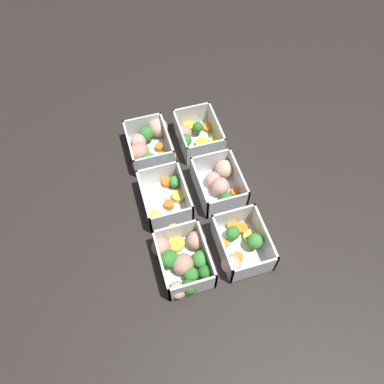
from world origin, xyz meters
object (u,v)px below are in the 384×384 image
object	(u,v)px
container_far_right	(241,246)
container_far_center	(220,183)
container_near_center	(166,199)
container_far_left	(195,135)
container_near_left	(148,144)
container_near_right	(184,261)

from	to	relation	value
container_far_right	container_far_center	bearing A→B (deg)	176.42
container_near_center	container_far_center	bearing A→B (deg)	91.93
container_far_left	container_near_left	bearing A→B (deg)	-91.21
container_near_right	container_far_center	size ratio (longest dim) A/B	1.11
container_far_center	container_far_right	bearing A→B (deg)	-3.58
container_far_left	container_far_center	bearing A→B (deg)	4.72
container_near_center	container_near_left	bearing A→B (deg)	-178.57
container_near_center	container_near_right	bearing A→B (deg)	-1.34
container_far_left	container_far_center	world-z (taller)	same
container_near_center	container_far_right	bearing A→B (deg)	37.18
container_near_center	container_far_left	size ratio (longest dim) A/B	1.07
container_near_left	container_far_center	xyz separation A→B (m)	(0.16, 0.14, -0.00)
container_far_center	container_far_right	xyz separation A→B (m)	(0.17, -0.01, -0.00)
container_near_right	container_far_center	distance (m)	0.22
container_near_right	container_far_right	world-z (taller)	same
container_near_center	container_far_center	size ratio (longest dim) A/B	1.04
container_near_left	container_near_center	distance (m)	0.17
container_near_right	container_far_left	distance (m)	0.35
container_near_left	container_near_center	size ratio (longest dim) A/B	1.06
container_near_left	container_near_center	world-z (taller)	same
container_near_center	container_far_right	xyz separation A→B (m)	(0.16, 0.12, 0.00)
container_far_center	container_near_right	bearing A→B (deg)	-39.71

